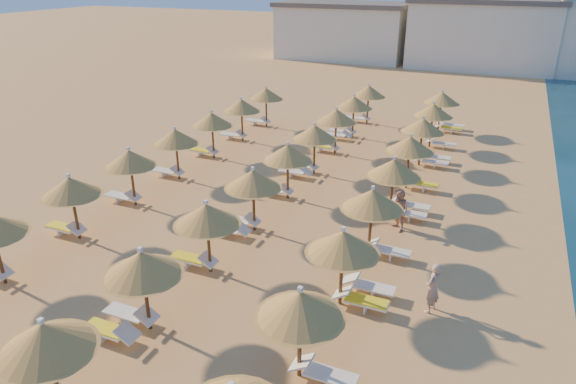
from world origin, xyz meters
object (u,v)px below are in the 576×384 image
at_px(parasol_row_west, 253,180).
at_px(beachgoer_a, 433,288).
at_px(parasol_row_east, 372,200).
at_px(beachgoer_b, 399,210).

xyz_separation_m(parasol_row_west, beachgoer_a, (7.77, -2.75, -1.39)).
bearing_deg(parasol_row_west, parasol_row_east, 0.00).
relative_size(parasol_row_west, beachgoer_a, 21.47).
xyz_separation_m(beachgoer_a, beachgoer_b, (-2.19, 5.14, 0.04)).
relative_size(parasol_row_east, beachgoer_b, 20.63).
bearing_deg(beachgoer_b, parasol_row_east, -57.65).
relative_size(parasol_row_west, beachgoer_b, 20.63).
bearing_deg(beachgoer_b, beachgoer_a, -20.31).
bearing_deg(parasol_row_west, beachgoer_b, 23.17).
relative_size(parasol_row_east, parasol_row_west, 1.00).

